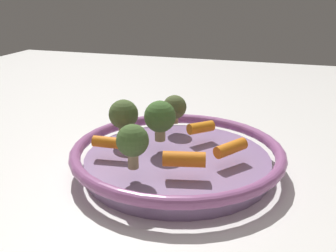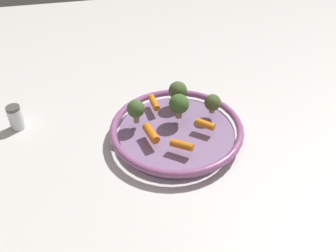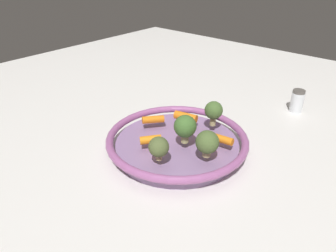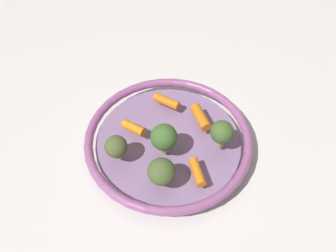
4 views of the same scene
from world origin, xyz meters
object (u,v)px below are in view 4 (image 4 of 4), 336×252
Objects in this scene: baby_carrot_left at (133,128)px; broccoli_floret_large at (222,132)px; baby_carrot_back at (201,117)px; baby_carrot_near_rim at (166,101)px; broccoli_floret_edge at (116,147)px; baby_carrot_right at (197,172)px; serving_bowl at (168,142)px; broccoli_floret_mid at (164,138)px; broccoli_floret_small at (161,172)px.

broccoli_floret_large is at bearing -19.45° from baby_carrot_left.
baby_carrot_near_rim is at bearing 139.00° from baby_carrot_back.
baby_carrot_left is 0.10m from baby_carrot_near_rim.
baby_carrot_near_rim is (0.07, 0.06, 0.00)m from baby_carrot_left.
baby_carrot_back is at bearing 20.67° from broccoli_floret_edge.
broccoli_floret_large is at bearing -53.58° from baby_carrot_near_rim.
baby_carrot_near_rim is at bearing 47.49° from broccoli_floret_edge.
broccoli_floret_edge is at bearing 179.89° from broccoli_floret_large.
baby_carrot_back reaches higher than baby_carrot_right.
baby_carrot_right is (0.03, -0.18, -0.00)m from baby_carrot_near_rim.
serving_bowl is at bearing 18.97° from broccoli_floret_edge.
baby_carrot_left is 0.86× the size of baby_carrot_right.
serving_bowl is 5.33× the size of broccoli_floret_large.
baby_carrot_back is at bearing 3.27° from baby_carrot_left.
baby_carrot_back is (0.06, -0.05, 0.00)m from baby_carrot_near_rim.
broccoli_floret_mid reaches higher than broccoli_floret_edge.
baby_carrot_right is at bearing -47.79° from baby_carrot_left.
baby_carrot_left is 0.08m from broccoli_floret_mid.
broccoli_floret_mid is at bearing 1.36° from broccoli_floret_edge.
serving_bowl is 6.16× the size of baby_carrot_near_rim.
baby_carrot_back is at bearing 76.58° from baby_carrot_right.
serving_bowl is 0.12m from broccoli_floret_large.
broccoli_floret_large is (0.20, -0.00, 0.01)m from broccoli_floret_edge.
broccoli_floret_small is at bearing -174.93° from baby_carrot_right.
baby_carrot_near_rim is 0.87× the size of broccoli_floret_large.
broccoli_floret_small is at bearing -100.92° from broccoli_floret_mid.
broccoli_floret_mid reaches higher than broccoli_floret_large.
baby_carrot_near_rim is 0.12m from broccoli_floret_mid.
baby_carrot_back is 1.14× the size of broccoli_floret_edge.
broccoli_floret_mid is (-0.01, -0.03, 0.06)m from serving_bowl.
baby_carrot_left is 0.72× the size of broccoli_floret_mid.
broccoli_floret_mid reaches higher than baby_carrot_near_rim.
baby_carrot_back is at bearing 111.50° from broccoli_floret_large.
broccoli_floret_edge reaches higher than baby_carrot_near_rim.
broccoli_floret_edge is at bearing -159.33° from baby_carrot_back.
broccoli_floret_large is at bearing -0.11° from broccoli_floret_edge.
baby_carrot_back is 0.08m from broccoli_floret_large.
baby_carrot_back reaches higher than baby_carrot_near_rim.
baby_carrot_left is 0.16m from baby_carrot_right.
broccoli_floret_large is at bearing 47.37° from baby_carrot_right.
broccoli_floret_small reaches higher than baby_carrot_right.
baby_carrot_left is 0.81× the size of baby_carrot_back.
baby_carrot_near_rim is at bearing 39.93° from baby_carrot_left.
serving_bowl is 5.09× the size of broccoli_floret_mid.
broccoli_floret_large is (0.06, 0.06, 0.03)m from baby_carrot_right.
broccoli_floret_edge is (-0.04, -0.06, 0.02)m from baby_carrot_left.
broccoli_floret_small is at bearing -41.37° from broccoli_floret_edge.
baby_carrot_near_rim is 0.19m from broccoli_floret_small.
broccoli_floret_mid is at bearing -45.42° from baby_carrot_left.
broccoli_floret_large reaches higher than baby_carrot_left.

